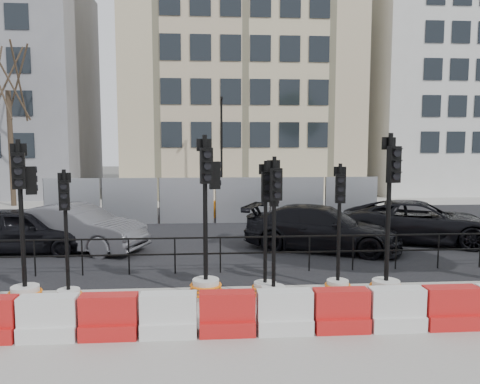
{
  "coord_description": "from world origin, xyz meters",
  "views": [
    {
      "loc": [
        -0.36,
        -10.98,
        3.47
      ],
      "look_at": [
        0.65,
        3.0,
        2.0
      ],
      "focal_mm": 35.0,
      "sensor_mm": 36.0,
      "label": 1
    }
  ],
  "objects": [
    {
      "name": "car_d",
      "position": [
        7.07,
        4.63,
        0.73
      ],
      "size": [
        5.95,
        6.89,
        1.46
      ],
      "primitive_type": "imported",
      "rotation": [
        0.0,
        0.0,
        1.21
      ],
      "color": "black",
      "rests_on": "ground"
    },
    {
      "name": "traffic_signal_f",
      "position": [
        0.95,
        -0.88,
        0.74
      ],
      "size": [
        0.61,
        0.61,
        3.09
      ],
      "rotation": [
        0.0,
        0.0,
        0.09
      ],
      "color": "beige",
      "rests_on": "ground"
    },
    {
      "name": "traffic_signal_b",
      "position": [
        -4.23,
        -0.98,
        0.85
      ],
      "size": [
        0.7,
        0.7,
        3.55
      ],
      "rotation": [
        0.0,
        0.0,
        0.28
      ],
      "color": "beige",
      "rests_on": "ground"
    },
    {
      "name": "tree_bare_far",
      "position": [
        -11.0,
        15.5,
        6.65
      ],
      "size": [
        2.0,
        2.0,
        9.0
      ],
      "color": "#473828",
      "rests_on": "ground"
    },
    {
      "name": "car_a",
      "position": [
        -6.08,
        4.03,
        0.72
      ],
      "size": [
        2.05,
        4.39,
        1.45
      ],
      "primitive_type": "imported",
      "rotation": [
        0.0,
        0.0,
        1.53
      ],
      "color": "black",
      "rests_on": "ground"
    },
    {
      "name": "road",
      "position": [
        0.0,
        7.0,
        0.01
      ],
      "size": [
        40.0,
        14.0,
        0.03
      ],
      "primitive_type": "cube",
      "color": "black",
      "rests_on": "ground"
    },
    {
      "name": "traffic_signal_h",
      "position": [
        3.6,
        -1.17,
        0.76
      ],
      "size": [
        0.73,
        0.73,
        3.69
      ],
      "rotation": [
        0.0,
        0.0,
        0.23
      ],
      "color": "beige",
      "rests_on": "ground"
    },
    {
      "name": "traffic_signal_e",
      "position": [
        1.08,
        -1.24,
        0.66
      ],
      "size": [
        0.63,
        0.63,
        3.19
      ],
      "rotation": [
        0.0,
        0.0,
        0.2
      ],
      "color": "beige",
      "rests_on": "ground"
    },
    {
      "name": "building_grey",
      "position": [
        -14.0,
        21.99,
        7.0
      ],
      "size": [
        11.0,
        9.06,
        14.0
      ],
      "color": "gray",
      "rests_on": "ground"
    },
    {
      "name": "heras_fencing",
      "position": [
        -0.49,
        9.71,
        0.71
      ],
      "size": [
        14.33,
        1.72,
        2.0
      ],
      "color": "#989BA1",
      "rests_on": "ground"
    },
    {
      "name": "car_c",
      "position": [
        3.36,
        3.7,
        0.73
      ],
      "size": [
        5.72,
        6.51,
        1.45
      ],
      "primitive_type": "imported",
      "rotation": [
        0.0,
        0.0,
        1.16
      ],
      "color": "black",
      "rests_on": "ground"
    },
    {
      "name": "sidewalk_near",
      "position": [
        0.0,
        -3.0,
        0.01
      ],
      "size": [
        40.0,
        6.0,
        0.02
      ],
      "primitive_type": "cube",
      "color": "gray",
      "rests_on": "ground"
    },
    {
      "name": "ground",
      "position": [
        0.0,
        0.0,
        0.0
      ],
      "size": [
        120.0,
        120.0,
        0.0
      ],
      "primitive_type": "plane",
      "color": "#51514C",
      "rests_on": "ground"
    },
    {
      "name": "traffic_signal_c",
      "position": [
        -3.32,
        -1.03,
        0.6
      ],
      "size": [
        0.58,
        0.58,
        2.92
      ],
      "rotation": [
        0.0,
        0.0,
        0.19
      ],
      "color": "beige",
      "rests_on": "ground"
    },
    {
      "name": "car_b",
      "position": [
        -4.56,
        4.14,
        0.76
      ],
      "size": [
        4.55,
        5.61,
        1.51
      ],
      "primitive_type": "imported",
      "rotation": [
        0.0,
        0.0,
        1.22
      ],
      "color": "#4C4C51",
      "rests_on": "ground"
    },
    {
      "name": "building_cream",
      "position": [
        2.0,
        21.99,
        9.0
      ],
      "size": [
        15.0,
        10.06,
        18.0
      ],
      "color": "beige",
      "rests_on": "ground"
    },
    {
      "name": "kerb_railing",
      "position": [
        0.0,
        1.2,
        0.69
      ],
      "size": [
        18.0,
        0.04,
        1.0
      ],
      "color": "black",
      "rests_on": "ground"
    },
    {
      "name": "building_white",
      "position": [
        17.0,
        21.99,
        8.0
      ],
      "size": [
        12.0,
        9.06,
        16.0
      ],
      "color": "silver",
      "rests_on": "ground"
    },
    {
      "name": "sidewalk_far",
      "position": [
        0.0,
        16.0,
        0.01
      ],
      "size": [
        40.0,
        4.0,
        0.02
      ],
      "primitive_type": "cube",
      "color": "gray",
      "rests_on": "ground"
    },
    {
      "name": "barrier_row",
      "position": [
        -0.0,
        -2.8,
        0.37
      ],
      "size": [
        13.6,
        0.5,
        0.8
      ],
      "color": "red",
      "rests_on": "ground"
    },
    {
      "name": "traffic_signal_d",
      "position": [
        -0.37,
        -0.78,
        0.87
      ],
      "size": [
        0.72,
        0.72,
        3.65
      ],
      "rotation": [
        0.0,
        0.0,
        0.25
      ],
      "color": "beige",
      "rests_on": "ground"
    },
    {
      "name": "lamp_post_far",
      "position": [
        0.5,
        14.98,
        3.22
      ],
      "size": [
        0.12,
        0.56,
        6.0
      ],
      "color": "black",
      "rests_on": "ground"
    },
    {
      "name": "traffic_signal_g",
      "position": [
        2.61,
        -0.82,
        0.62
      ],
      "size": [
        0.6,
        0.6,
        3.02
      ],
      "rotation": [
        0.0,
        0.0,
        -0.17
      ],
      "color": "beige",
      "rests_on": "ground"
    }
  ]
}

